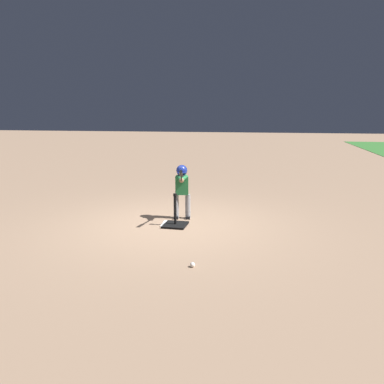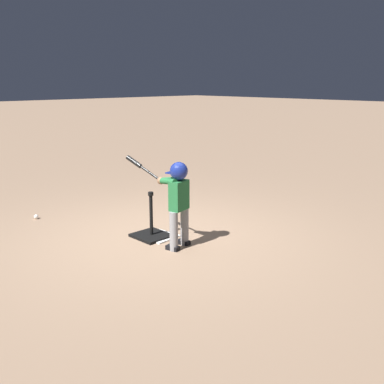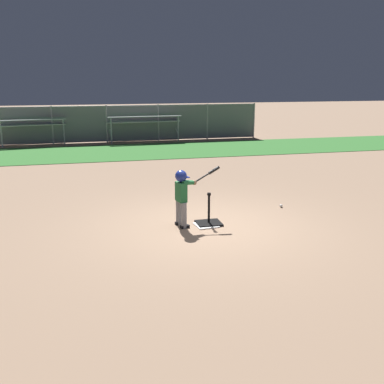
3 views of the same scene
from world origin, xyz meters
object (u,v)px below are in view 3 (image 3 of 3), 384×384
batting_tee (209,221)px  batter_child (183,191)px  bleachers_center (142,127)px  bleachers_left_center (32,131)px  baseball (281,206)px

batting_tee → batter_child: (-0.55, 0.00, 0.67)m
bleachers_center → batting_tee: bearing=-91.7°
batting_tee → batter_child: bearing=179.9°
batting_tee → bleachers_center: bearing=88.3°
batting_tee → bleachers_left_center: (-4.68, 13.44, 0.51)m
batter_child → baseball: size_ratio=16.01×
bleachers_left_center → bleachers_center: bleachers_center is taller
batting_tee → bleachers_left_center: bearing=109.2°
batting_tee → baseball: 2.15m
batter_child → bleachers_center: bleachers_center is taller
batting_tee → bleachers_left_center: size_ratio=0.21×
batter_child → baseball: 2.76m
batting_tee → baseball: bearing=21.9°
batter_child → bleachers_left_center: 14.06m
batting_tee → batter_child: batter_child is taller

